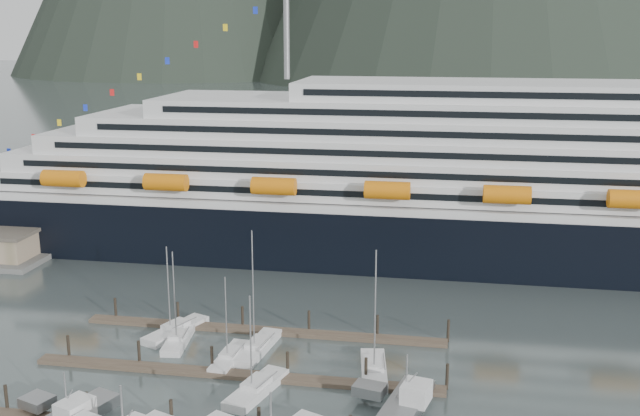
# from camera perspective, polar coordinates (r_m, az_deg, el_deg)

# --- Properties ---
(ground) EXTENTS (1600.00, 1600.00, 0.00)m
(ground) POSITION_cam_1_polar(r_m,az_deg,el_deg) (84.62, -3.77, -13.83)
(ground) COLOR #424E4D
(ground) RESTS_ON ground
(cruise_ship) EXTENTS (210.00, 30.40, 50.30)m
(cruise_ship) POSITION_cam_1_polar(r_m,az_deg,el_deg) (131.16, 14.89, 1.28)
(cruise_ship) COLOR black
(cruise_ship) RESTS_ON ground
(dock_mid) EXTENTS (48.18, 2.28, 3.20)m
(dock_mid) POSITION_cam_1_polar(r_m,az_deg,el_deg) (88.30, -6.48, -12.44)
(dock_mid) COLOR #4A3A2F
(dock_mid) RESTS_ON ground
(dock_far) EXTENTS (48.18, 2.28, 3.20)m
(dock_far) POSITION_cam_1_polar(r_m,az_deg,el_deg) (99.70, -4.35, -9.25)
(dock_far) COLOR #4A3A2F
(dock_far) RESTS_ON ground
(sailboat_a) EXTENTS (3.51, 8.85, 12.81)m
(sailboat_a) POSITION_cam_1_polar(r_m,az_deg,el_deg) (97.74, -10.75, -9.87)
(sailboat_a) COLOR silver
(sailboat_a) RESTS_ON ground
(sailboat_b) EXTENTS (2.93, 9.13, 11.26)m
(sailboat_b) POSITION_cam_1_polar(r_m,az_deg,el_deg) (92.05, -6.86, -11.26)
(sailboat_b) COLOR silver
(sailboat_b) RESTS_ON ground
(sailboat_c) EXTENTS (5.35, 10.40, 12.10)m
(sailboat_c) POSITION_cam_1_polar(r_m,az_deg,el_deg) (84.34, -4.85, -13.63)
(sailboat_c) COLOR silver
(sailboat_c) RESTS_ON ground
(sailboat_d) EXTENTS (3.82, 10.91, 16.18)m
(sailboat_d) POSITION_cam_1_polar(r_m,az_deg,el_deg) (94.20, -4.77, -10.58)
(sailboat_d) COLOR silver
(sailboat_d) RESTS_ON ground
(sailboat_e) EXTENTS (6.27, 10.46, 12.58)m
(sailboat_e) POSITION_cam_1_polar(r_m,az_deg,el_deg) (100.65, -10.92, -9.18)
(sailboat_e) COLOR silver
(sailboat_e) RESTS_ON ground
(sailboat_h) EXTENTS (4.16, 10.10, 15.76)m
(sailboat_h) POSITION_cam_1_polar(r_m,az_deg,el_deg) (88.39, 4.11, -12.25)
(sailboat_h) COLOR silver
(sailboat_h) RESTS_ON ground
(trawler_e) EXTENTS (8.71, 11.14, 6.89)m
(trawler_e) POSITION_cam_1_polar(r_m,az_deg,el_deg) (81.01, 6.47, -14.50)
(trawler_e) COLOR gray
(trawler_e) RESTS_ON ground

